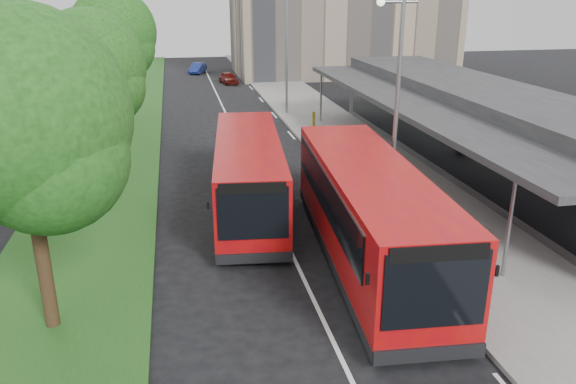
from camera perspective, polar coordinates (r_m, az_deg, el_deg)
name	(u,v)px	position (r m, az deg, el deg)	size (l,w,h in m)	color
ground	(292,254)	(18.86, 0.41, -6.33)	(120.00, 120.00, 0.00)	black
pavement	(318,118)	(38.67, 3.08, 7.48)	(5.00, 80.00, 0.15)	slate
grass_verge	(121,127)	(37.66, -16.58, 6.31)	(5.00, 80.00, 0.10)	#1E4E19
lane_centre_line	(239,142)	(32.83, -4.97, 5.08)	(0.12, 70.00, 0.01)	silver
kerb_dashes	(282,124)	(37.15, -0.60, 6.89)	(0.12, 56.00, 0.01)	silver
station_building	(476,126)	(29.13, 18.52, 6.36)	(7.70, 26.00, 4.00)	#28282B
tree_near	(21,129)	(14.39, -25.46, 5.78)	(5.10, 5.10, 8.19)	black
tree_mid	(90,73)	(26.08, -19.49, 11.36)	(4.79, 4.79, 7.70)	black
tree_far	(113,38)	(37.89, -17.31, 14.74)	(5.32, 5.32, 8.56)	black
lamp_post_near	(395,98)	(20.38, 10.81, 9.31)	(1.44, 0.28, 8.00)	gray
lamp_post_far	(285,46)	(39.48, -0.27, 14.59)	(1.44, 0.28, 8.00)	gray
bus_main	(369,214)	(17.93, 8.18, -2.22)	(3.68, 11.49, 3.21)	#B01009
bus_second	(249,174)	(22.09, -4.02, 1.79)	(3.66, 10.50, 2.91)	#B01009
litter_bin	(366,151)	(28.75, 7.92, 4.15)	(0.55, 0.55, 0.99)	#3B2518
bollard	(314,120)	(35.24, 2.62, 7.29)	(0.17, 0.17, 1.07)	yellow
car_near	(228,78)	(54.21, -6.07, 11.46)	(1.27, 3.16, 1.08)	#55100C
car_far	(198,68)	(61.68, -9.17, 12.32)	(1.13, 3.25, 1.07)	navy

